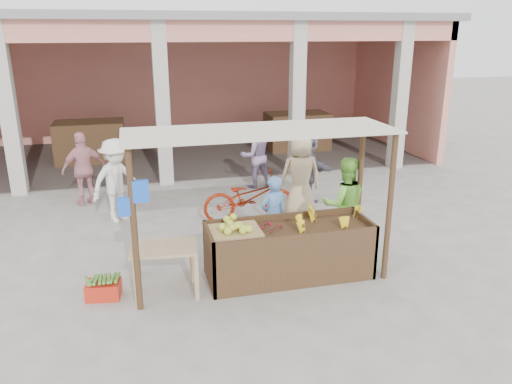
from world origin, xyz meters
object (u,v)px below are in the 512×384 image
object	(u,v)px
fruit_stall	(289,253)
motorcycle	(249,196)
vendor_blue	(273,213)
vendor_green	(345,202)
red_crate	(104,290)
side_table	(164,255)

from	to	relation	value
fruit_stall	motorcycle	bearing A→B (deg)	90.98
vendor_blue	vendor_green	world-z (taller)	vendor_green
fruit_stall	red_crate	bearing A→B (deg)	179.80
vendor_green	motorcycle	world-z (taller)	vendor_green
red_crate	vendor_blue	bearing A→B (deg)	24.70
motorcycle	red_crate	bearing A→B (deg)	133.35
motorcycle	vendor_green	bearing A→B (deg)	-142.71
motorcycle	side_table	bearing A→B (deg)	145.65
vendor_blue	motorcycle	xyz separation A→B (m)	(-0.02, 1.70, -0.25)
fruit_stall	red_crate	size ratio (longest dim) A/B	5.39
fruit_stall	side_table	world-z (taller)	fruit_stall
red_crate	vendor_blue	world-z (taller)	vendor_blue
side_table	red_crate	distance (m)	1.04
side_table	red_crate	world-z (taller)	side_table
vendor_blue	vendor_green	xyz separation A→B (m)	(1.29, -0.10, 0.13)
fruit_stall	vendor_blue	distance (m)	0.92
fruit_stall	vendor_blue	xyz separation A→B (m)	(-0.02, 0.84, 0.37)
side_table	motorcycle	bearing A→B (deg)	59.99
vendor_green	side_table	bearing A→B (deg)	25.12
red_crate	motorcycle	xyz separation A→B (m)	(2.82, 2.54, 0.39)
red_crate	vendor_green	xyz separation A→B (m)	(4.12, 0.74, 0.77)
side_table	vendor_blue	world-z (taller)	vendor_blue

